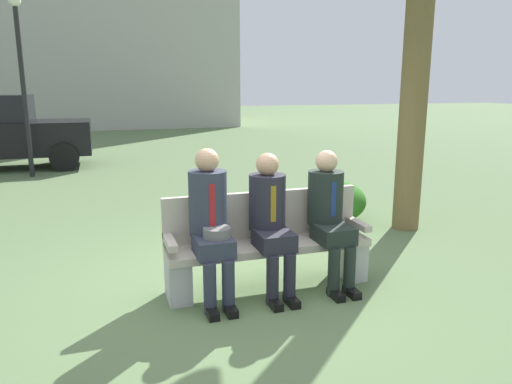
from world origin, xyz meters
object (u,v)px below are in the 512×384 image
at_px(seated_man_left, 211,218).
at_px(shrub_near_bench, 333,201).
at_px(street_lamp, 21,68).
at_px(palm_tree_tall, 422,1).
at_px(park_bench, 267,243).
at_px(seated_man_right, 329,211).
at_px(seated_man_middle, 270,216).

relative_size(seated_man_left, shrub_near_bench, 1.44).
xyz_separation_m(seated_man_left, street_lamp, (-2.30, 7.01, 1.48)).
bearing_deg(palm_tree_tall, seated_man_left, -155.69).
distance_m(shrub_near_bench, street_lamp, 7.04).
height_order(park_bench, seated_man_right, seated_man_right).
distance_m(seated_man_left, seated_man_middle, 0.56).
bearing_deg(palm_tree_tall, seated_man_middle, -150.97).
distance_m(seated_man_middle, seated_man_right, 0.59).
bearing_deg(street_lamp, seated_man_right, -63.82).
distance_m(seated_man_left, seated_man_right, 1.15).
height_order(seated_man_left, shrub_near_bench, seated_man_left).
bearing_deg(seated_man_right, street_lamp, 116.18).
bearing_deg(park_bench, seated_man_middle, -96.35).
bearing_deg(seated_man_middle, seated_man_left, 179.97).
bearing_deg(street_lamp, seated_man_middle, -67.85).
xyz_separation_m(palm_tree_tall, street_lamp, (-5.29, 5.66, -0.67)).
bearing_deg(palm_tree_tall, park_bench, -153.16).
bearing_deg(park_bench, palm_tree_tall, 26.84).
relative_size(park_bench, palm_tree_tall, 0.44).
xyz_separation_m(shrub_near_bench, street_lamp, (-4.49, 5.08, 1.93)).
distance_m(seated_man_right, street_lamp, 7.96).
bearing_deg(seated_man_middle, park_bench, 83.65).
bearing_deg(seated_man_left, palm_tree_tall, 24.31).
height_order(park_bench, street_lamp, street_lamp).
height_order(seated_man_middle, palm_tree_tall, palm_tree_tall).
xyz_separation_m(park_bench, palm_tree_tall, (2.42, 1.23, 2.47)).
height_order(park_bench, seated_man_middle, seated_man_middle).
bearing_deg(park_bench, street_lamp, 112.62).
bearing_deg(seated_man_middle, palm_tree_tall, 29.03).
bearing_deg(palm_tree_tall, shrub_near_bench, 144.08).
xyz_separation_m(seated_man_right, shrub_near_bench, (1.04, 1.94, -0.43)).
xyz_separation_m(park_bench, seated_man_left, (-0.57, -0.13, 0.33)).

